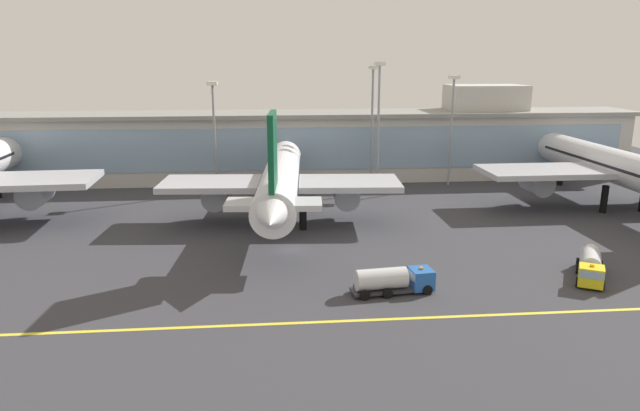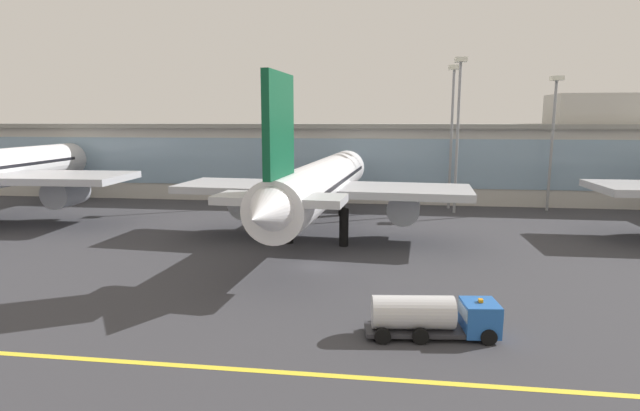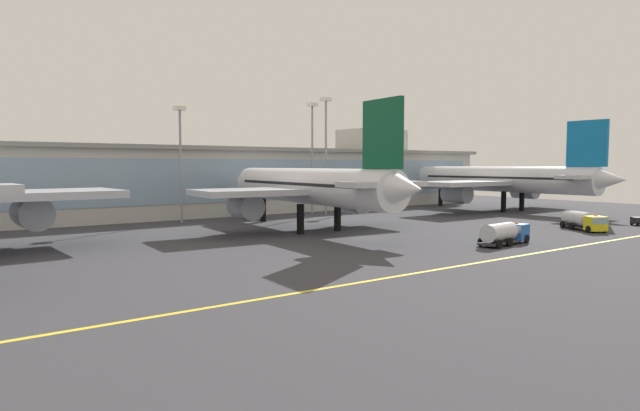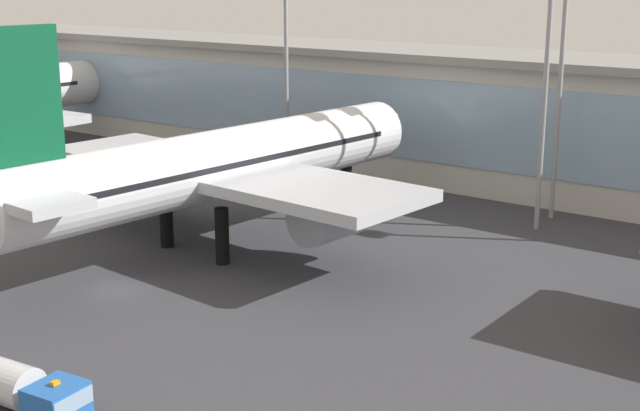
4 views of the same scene
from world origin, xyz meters
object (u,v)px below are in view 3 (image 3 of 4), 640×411
object	(u,v)px
airliner_near_right	(309,187)
apron_light_mast_centre	(326,139)
apron_light_mast_east	(368,148)
apron_light_mast_west	(312,141)
apron_light_mast_far_east	(180,145)
baggage_tug_near	(584,221)
airliner_far_right	(501,180)
fuel_tanker_truck	(505,233)

from	to	relation	value
airliner_near_right	apron_light_mast_centre	bearing A→B (deg)	-38.46
apron_light_mast_east	airliner_near_right	bearing A→B (deg)	-143.99
apron_light_mast_west	apron_light_mast_far_east	size ratio (longest dim) A/B	1.13
baggage_tug_near	airliner_far_right	bearing A→B (deg)	174.09
fuel_tanker_truck	apron_light_mast_east	size ratio (longest dim) A/B	0.43
apron_light_mast_east	apron_light_mast_far_east	world-z (taller)	apron_light_mast_east
airliner_far_right	apron_light_mast_west	world-z (taller)	apron_light_mast_west
apron_light_mast_centre	airliner_far_right	bearing A→B (deg)	-22.33
apron_light_mast_west	baggage_tug_near	bearing A→B (deg)	-71.69
baggage_tug_near	apron_light_mast_west	distance (m)	55.08
airliner_far_right	fuel_tanker_truck	size ratio (longest dim) A/B	5.89
baggage_tug_near	apron_light_mast_east	world-z (taller)	apron_light_mast_east
airliner_near_right	fuel_tanker_truck	world-z (taller)	airliner_near_right
airliner_near_right	fuel_tanker_truck	bearing A→B (deg)	-153.17
airliner_far_right	apron_light_mast_far_east	size ratio (longest dim) A/B	2.64
airliner_near_right	airliner_far_right	xyz separation A→B (m)	(56.64, 5.05, 0.10)
airliner_far_right	apron_light_mast_far_east	bearing A→B (deg)	74.89
apron_light_mast_west	apron_light_mast_far_east	bearing A→B (deg)	-176.55
fuel_tanker_truck	apron_light_mast_west	size ratio (longest dim) A/B	0.39
apron_light_mast_west	apron_light_mast_centre	distance (m)	4.32
airliner_far_right	apron_light_mast_west	size ratio (longest dim) A/B	2.33
apron_light_mast_west	apron_light_mast_far_east	xyz separation A→B (m)	(-30.11, -1.82, -1.55)
baggage_tug_near	apron_light_mast_far_east	size ratio (longest dim) A/B	0.44
apron_light_mast_west	apron_light_mast_centre	size ratio (longest dim) A/B	0.97
airliner_far_right	apron_light_mast_east	xyz separation A→B (m)	(-22.41, 19.83, 7.34)
apron_light_mast_far_east	airliner_far_right	bearing A→B (deg)	-14.75
airliner_near_right	apron_light_mast_far_east	distance (m)	26.79
fuel_tanker_truck	apron_light_mast_east	xyz separation A→B (m)	(22.51, 52.60, 12.81)
apron_light_mast_west	airliner_far_right	bearing A→B (deg)	-27.39
airliner_near_right	apron_light_mast_far_east	size ratio (longest dim) A/B	2.49
apron_light_mast_west	apron_light_mast_centre	world-z (taller)	apron_light_mast_centre
airliner_far_right	apron_light_mast_centre	size ratio (longest dim) A/B	2.26
airliner_near_right	baggage_tug_near	bearing A→B (deg)	-122.32
airliner_far_right	apron_light_mast_east	distance (m)	30.81
airliner_far_right	apron_light_mast_west	distance (m)	43.91
baggage_tug_near	apron_light_mast_far_east	world-z (taller)	apron_light_mast_far_east
fuel_tanker_truck	baggage_tug_near	world-z (taller)	same
apron_light_mast_centre	baggage_tug_near	bearing A→B (deg)	-70.59
fuel_tanker_truck	baggage_tug_near	bearing A→B (deg)	-1.63
airliner_near_right	apron_light_mast_far_east	world-z (taller)	apron_light_mast_far_east
baggage_tug_near	apron_light_mast_east	size ratio (longest dim) A/B	0.42
baggage_tug_near	apron_light_mast_east	distance (m)	52.21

